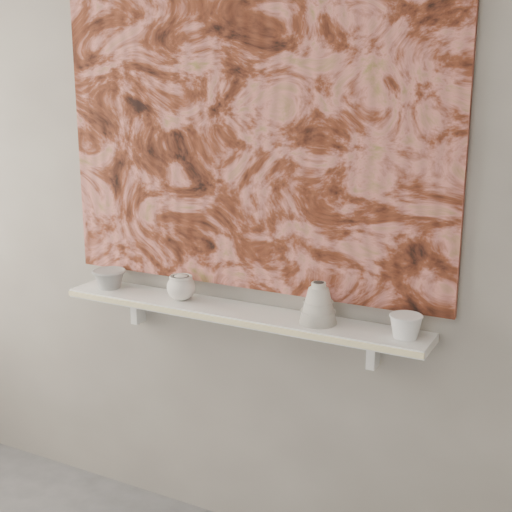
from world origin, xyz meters
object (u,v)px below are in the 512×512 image
Objects in this scene: painting at (247,135)px; bowl_white at (406,326)px; bowl_grey at (109,278)px; cup_cream at (181,287)px; bell_vessel at (318,303)px; shelf at (237,313)px.

bowl_white is at bearing -7.47° from painting.
bowl_grey is at bearing -172.01° from painting.
bowl_white is (1.19, 0.00, 0.00)m from bowl_grey.
painting is 0.61m from cup_cream.
bowl_white is at bearing 0.00° from bell_vessel.
bowl_white is (0.61, -0.08, -0.57)m from painting.
cup_cream reaches higher than bowl_white.
cup_cream is 0.55m from bell_vessel.
cup_cream reaches higher than shelf.
bowl_grey is at bearing 180.00° from cup_cream.
cup_cream reaches higher than bowl_grey.
bell_vessel is (0.31, -0.08, -0.54)m from painting.
cup_cream is 1.00× the size of bowl_white.
bowl_white reaches higher than bowl_grey.
bell_vessel is at bearing 0.00° from shelf.
painting reaches higher than shelf.
painting is 0.81m from bowl_grey.
bowl_grey is at bearing 180.00° from bell_vessel.
bowl_grey is 1.23× the size of cup_cream.
painting is 0.63m from bell_vessel.
cup_cream is (0.34, 0.00, 0.01)m from bowl_grey.
painting is 0.84m from bowl_white.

